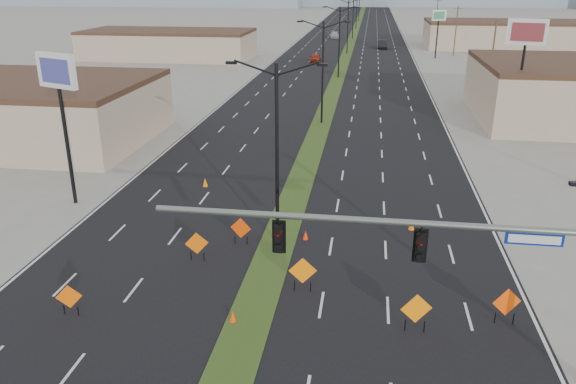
# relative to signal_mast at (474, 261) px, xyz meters

# --- Properties ---
(road_surface) EXTENTS (25.00, 400.00, 0.02)m
(road_surface) POSITION_rel_signal_mast_xyz_m (-8.56, 98.00, -4.79)
(road_surface) COLOR black
(road_surface) RESTS_ON ground
(median_strip) EXTENTS (2.00, 400.00, 0.04)m
(median_strip) POSITION_rel_signal_mast_xyz_m (-8.56, 98.00, -4.79)
(median_strip) COLOR #324F1C
(median_strip) RESTS_ON ground
(building_sw_far) EXTENTS (30.00, 14.00, 4.50)m
(building_sw_far) POSITION_rel_signal_mast_xyz_m (-40.56, 83.00, -2.54)
(building_sw_far) COLOR tan
(building_sw_far) RESTS_ON ground
(building_se_far) EXTENTS (44.00, 16.00, 5.00)m
(building_se_far) POSITION_rel_signal_mast_xyz_m (29.44, 108.00, -2.29)
(building_se_far) COLOR tan
(building_se_far) RESTS_ON ground
(signal_mast) EXTENTS (16.30, 0.60, 8.00)m
(signal_mast) POSITION_rel_signal_mast_xyz_m (0.00, 0.00, 0.00)
(signal_mast) COLOR slate
(signal_mast) RESTS_ON ground
(streetlight_0) EXTENTS (5.15, 0.24, 10.02)m
(streetlight_0) POSITION_rel_signal_mast_xyz_m (-8.56, 10.00, 0.63)
(streetlight_0) COLOR black
(streetlight_0) RESTS_ON ground
(streetlight_1) EXTENTS (5.15, 0.24, 10.02)m
(streetlight_1) POSITION_rel_signal_mast_xyz_m (-8.56, 38.00, 0.63)
(streetlight_1) COLOR black
(streetlight_1) RESTS_ON ground
(streetlight_2) EXTENTS (5.15, 0.24, 10.02)m
(streetlight_2) POSITION_rel_signal_mast_xyz_m (-8.56, 66.00, 0.63)
(streetlight_2) COLOR black
(streetlight_2) RESTS_ON ground
(streetlight_3) EXTENTS (5.15, 0.24, 10.02)m
(streetlight_3) POSITION_rel_signal_mast_xyz_m (-8.56, 94.00, 0.63)
(streetlight_3) COLOR black
(streetlight_3) RESTS_ON ground
(streetlight_4) EXTENTS (5.15, 0.24, 10.02)m
(streetlight_4) POSITION_rel_signal_mast_xyz_m (-8.56, 122.00, 0.63)
(streetlight_4) COLOR black
(streetlight_4) RESTS_ON ground
(streetlight_5) EXTENTS (5.15, 0.24, 10.02)m
(streetlight_5) POSITION_rel_signal_mast_xyz_m (-8.56, 150.00, 0.63)
(streetlight_5) COLOR black
(streetlight_5) RESTS_ON ground
(streetlight_6) EXTENTS (5.15, 0.24, 10.02)m
(streetlight_6) POSITION_rel_signal_mast_xyz_m (-8.56, 178.00, 0.63)
(streetlight_6) COLOR black
(streetlight_6) RESTS_ON ground
(utility_pole_1) EXTENTS (1.60, 0.20, 9.00)m
(utility_pole_1) POSITION_rel_signal_mast_xyz_m (11.44, 58.00, -0.12)
(utility_pole_1) COLOR #4C3823
(utility_pole_1) RESTS_ON ground
(utility_pole_2) EXTENTS (1.60, 0.20, 9.00)m
(utility_pole_2) POSITION_rel_signal_mast_xyz_m (11.44, 93.00, -0.12)
(utility_pole_2) COLOR #4C3823
(utility_pole_2) RESTS_ON ground
(utility_pole_3) EXTENTS (1.60, 0.20, 9.00)m
(utility_pole_3) POSITION_rel_signal_mast_xyz_m (11.44, 128.00, -0.12)
(utility_pole_3) COLOR #4C3823
(utility_pole_3) RESTS_ON ground
(car_left) EXTENTS (1.79, 4.21, 1.42)m
(car_left) POSITION_rel_signal_mast_xyz_m (-13.50, 81.69, -4.08)
(car_left) COLOR #9A2A10
(car_left) RESTS_ON ground
(car_mid) EXTENTS (1.93, 5.05, 1.64)m
(car_mid) POSITION_rel_signal_mast_xyz_m (-1.64, 103.43, -3.97)
(car_mid) COLOR black
(car_mid) RESTS_ON ground
(car_far) EXTENTS (2.40, 5.03, 1.41)m
(car_far) POSITION_rel_signal_mast_xyz_m (-12.81, 122.48, -4.08)
(car_far) COLOR #ACB0B5
(car_far) RESTS_ON ground
(construction_sign_0) EXTENTS (1.08, 0.38, 1.49)m
(construction_sign_0) POSITION_rel_signal_mast_xyz_m (-16.44, 1.63, -3.92)
(construction_sign_0) COLOR #F55A05
(construction_sign_0) RESTS_ON ground
(construction_sign_1) EXTENTS (1.19, 0.19, 1.59)m
(construction_sign_1) POSITION_rel_signal_mast_xyz_m (-10.56, 9.59, -3.86)
(construction_sign_1) COLOR #E93E04
(construction_sign_1) RESTS_ON ground
(construction_sign_2) EXTENTS (1.17, 0.40, 1.61)m
(construction_sign_2) POSITION_rel_signal_mast_xyz_m (-12.40, 7.38, -3.85)
(construction_sign_2) COLOR #E65C04
(construction_sign_2) RESTS_ON ground
(construction_sign_3) EXTENTS (1.32, 0.23, 1.77)m
(construction_sign_3) POSITION_rel_signal_mast_xyz_m (-6.56, 5.09, -3.75)
(construction_sign_3) COLOR orange
(construction_sign_3) RESTS_ON ground
(construction_sign_4) EXTENTS (1.25, 0.43, 1.74)m
(construction_sign_4) POSITION_rel_signal_mast_xyz_m (2.36, 3.66, -3.77)
(construction_sign_4) COLOR #FF4A05
(construction_sign_4) RESTS_ON ground
(construction_sign_5) EXTENTS (1.32, 0.38, 1.80)m
(construction_sign_5) POSITION_rel_signal_mast_xyz_m (-1.49, 2.53, -3.73)
(construction_sign_5) COLOR orange
(construction_sign_5) RESTS_ON ground
(cone_0) EXTENTS (0.41, 0.41, 0.54)m
(cone_0) POSITION_rel_signal_mast_xyz_m (-9.24, 2.12, -4.52)
(cone_0) COLOR #E84604
(cone_0) RESTS_ON ground
(cone_1) EXTENTS (0.41, 0.41, 0.54)m
(cone_1) POSITION_rel_signal_mast_xyz_m (-7.06, 10.71, -4.52)
(cone_1) COLOR red
(cone_1) RESTS_ON ground
(cone_2) EXTENTS (0.49, 0.49, 0.63)m
(cone_2) POSITION_rel_signal_mast_xyz_m (-1.01, 12.92, -4.48)
(cone_2) COLOR orange
(cone_2) RESTS_ON ground
(cone_3) EXTENTS (0.46, 0.46, 0.65)m
(cone_3) POSITION_rel_signal_mast_xyz_m (-15.13, 18.25, -4.47)
(cone_3) COLOR orange
(cone_3) RESTS_ON ground
(pole_sign_west) EXTENTS (3.06, 1.55, 9.72)m
(pole_sign_west) POSITION_rel_signal_mast_xyz_m (-22.80, 14.07, 3.16)
(pole_sign_west) COLOR black
(pole_sign_west) RESTS_ON ground
(pole_sign_east_near) EXTENTS (3.40, 1.24, 10.52)m
(pole_sign_east_near) POSITION_rel_signal_mast_xyz_m (9.86, 36.57, 3.85)
(pole_sign_east_near) COLOR black
(pole_sign_east_near) RESTS_ON ground
(pole_sign_east_far) EXTENTS (2.66, 1.46, 8.45)m
(pole_sign_east_far) POSITION_rel_signal_mast_xyz_m (7.77, 89.53, 2.04)
(pole_sign_east_far) COLOR black
(pole_sign_east_far) RESTS_ON ground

